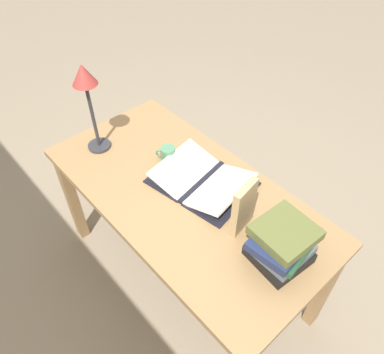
# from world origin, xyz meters

# --- Properties ---
(ground_plane) EXTENTS (12.00, 12.00, 0.00)m
(ground_plane) POSITION_xyz_m (0.00, 0.00, 0.00)
(ground_plane) COLOR gray
(reading_desk) EXTENTS (1.50, 0.75, 0.75)m
(reading_desk) POSITION_xyz_m (0.00, 0.00, 0.66)
(reading_desk) COLOR #937047
(reading_desk) RESTS_ON ground_plane
(open_book) EXTENTS (0.53, 0.43, 0.07)m
(open_book) POSITION_xyz_m (-0.01, -0.10, 0.78)
(open_book) COLOR black
(open_book) RESTS_ON reading_desk
(book_stack_tall) EXTENTS (0.24, 0.29, 0.20)m
(book_stack_tall) POSITION_xyz_m (-0.54, -0.04, 0.85)
(book_stack_tall) COLOR black
(book_stack_tall) RESTS_ON reading_desk
(book_standing_upright) EXTENTS (0.06, 0.15, 0.26)m
(book_standing_upright) POSITION_xyz_m (-0.33, -0.05, 0.88)
(book_standing_upright) COLOR tan
(book_standing_upright) RESTS_ON reading_desk
(reading_lamp) EXTENTS (0.12, 0.12, 0.50)m
(reading_lamp) POSITION_xyz_m (0.57, 0.13, 1.13)
(reading_lamp) COLOR #2D2D33
(reading_lamp) RESTS_ON reading_desk
(coffee_mug) EXTENTS (0.10, 0.08, 0.09)m
(coffee_mug) POSITION_xyz_m (0.23, -0.08, 0.80)
(coffee_mug) COLOR #4C7F5B
(coffee_mug) RESTS_ON reading_desk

